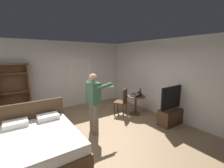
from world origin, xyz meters
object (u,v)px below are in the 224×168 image
Objects in this scene: bed at (38,144)px; tv_flatscreen at (172,112)px; person_blue_shirt at (94,100)px; suitcase_dark at (38,114)px; bookshelf at (14,90)px; suitcase_small at (40,118)px; wooden_chair at (123,100)px; laptop at (136,95)px; bottle_on_table at (140,93)px; side_table at (136,102)px.

bed is 1.55× the size of tv_flatscreen.
person_blue_shirt is at bearing 159.15° from tv_flatscreen.
bed is 2.18m from suitcase_dark.
bookshelf is 1.42m from suitcase_small.
tv_flatscreen reaches higher than suitcase_small.
bed is 1.01× the size of bookshelf.
wooden_chair is at bearing 119.95° from tv_flatscreen.
tv_flatscreen is 1.36m from laptop.
suitcase_small is at bearing 147.34° from tv_flatscreen.
wooden_chair is (2.99, 0.87, 0.24)m from bed.
person_blue_shirt is 2.36m from suitcase_dark.
bed is 3.91m from tv_flatscreen.
bookshelf is 5.32m from tv_flatscreen.
tv_flatscreen is 4.50m from suitcase_dark.
bookshelf is 2.98m from person_blue_shirt.
tv_flatscreen is 1.30m from bottle_on_table.
wooden_chair is (3.26, -1.79, -0.49)m from bookshelf.
side_table is at bearing 150.26° from bottle_on_table.
tv_flatscreen is 4.20× the size of bottle_on_table.
bed is at bearing -169.52° from side_table.
suitcase_dark is at bearing 153.88° from side_table.
side_table is 3.47m from suitcase_dark.
laptop is (3.40, 0.59, 0.45)m from bed.
bookshelf is 4.23m from laptop.
bottle_on_table is at bearing -28.49° from wooden_chair.
person_blue_shirt is (1.50, 0.27, 0.67)m from bed.
person_blue_shirt reaches higher than suitcase_small.
suitcase_small is at bearing 161.26° from laptop.
wooden_chair reaches higher than suitcase_dark.
bed reaches higher than wooden_chair.
bottle_on_table is at bearing -12.65° from laptop.
bed reaches higher than suitcase_small.
bookshelf is 4.25m from side_table.
suitcase_dark is at bearing 81.41° from bed.
bed is 1.14× the size of person_blue_shirt.
tv_flatscreen is 0.74× the size of person_blue_shirt.
side_table is at bearing -9.60° from suitcase_dark.
side_table is (3.70, -2.02, -0.56)m from bookshelf.
tv_flatscreen is 4.21m from suitcase_small.
person_blue_shirt is (-1.93, -0.37, 0.50)m from side_table.
bookshelf reaches higher than bottle_on_table.
bed is at bearing -84.11° from bookshelf.
suitcase_small is (-3.12, 1.01, -0.25)m from side_table.
wooden_chair is 1.67m from person_blue_shirt.
wooden_chair is at bearing 151.91° from side_table.
tv_flatscreen reaches higher than suitcase_dark.
wooden_chair is at bearing -9.27° from suitcase_dark.
bottle_on_table is (0.17, -0.04, 0.07)m from laptop.
bottle_on_table reaches higher than wooden_chair.
side_table is at bearing 10.48° from bed.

